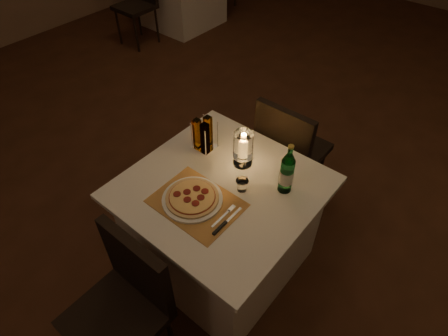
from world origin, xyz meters
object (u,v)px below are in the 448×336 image
Objects in this scene: tumbler at (242,185)px; plate at (192,199)px; water_bottle at (287,173)px; chair_near at (126,297)px; hurricane_candle at (243,146)px; chair_far at (288,146)px; pizza at (192,197)px; main_table at (222,226)px.

plate is at bearing -123.71° from tumbler.
tumbler is at bearing -139.89° from water_bottle.
hurricane_candle is at bearing 91.38° from chair_near.
chair_far is at bearing 90.00° from chair_near.
chair_far is 0.71m from tumbler.
hurricane_candle is at bearing 126.61° from tumbler.
chair_near is 2.81× the size of plate.
tumbler is (0.10, -0.67, 0.23)m from chair_far.
tumbler is at bearing 56.27° from pizza.
chair_near is at bearing -97.63° from tumbler.
chair_near is (-0.00, -0.71, 0.18)m from main_table.
tumbler is at bearing 82.37° from chair_near.
chair_far is 0.92m from plate.
main_table is 0.54m from hurricane_candle.
hurricane_candle is (0.03, 0.40, 0.10)m from pizza.
tumbler is at bearing -53.39° from hurricane_candle.
water_bottle is (0.28, 0.20, 0.49)m from main_table.
plate is 0.02m from pizza.
main_table is 0.44m from pizza.
main_table is at bearing 74.46° from pizza.
chair_near reaches higher than tumbler.
water_bottle is at bearing 73.04° from chair_near.
hurricane_candle reaches higher than main_table.
main_table is 0.42m from tumbler.
water_bottle is (0.33, 0.38, 0.10)m from pizza.
chair_far is at bearing 90.00° from main_table.
hurricane_candle is at bearing 95.94° from main_table.
chair_near is at bearing -106.96° from water_bottle.
main_table is at bearing -84.06° from hurricane_candle.
hurricane_candle is (-0.02, 0.93, 0.32)m from chair_near.
chair_far is 3.21× the size of pizza.
water_bottle reaches higher than plate.
main_table is 1.11× the size of chair_near.
chair_near is at bearing -90.00° from chair_far.
chair_near is 1.43m from chair_far.
water_bottle reaches higher than pizza.
hurricane_candle reaches higher than plate.
hurricane_candle is at bearing 86.01° from pizza.
hurricane_candle is (-0.02, 0.22, 0.49)m from main_table.
water_bottle is at bearing 35.19° from main_table.
main_table is 14.54× the size of tumbler.
water_bottle is 0.30m from hurricane_candle.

